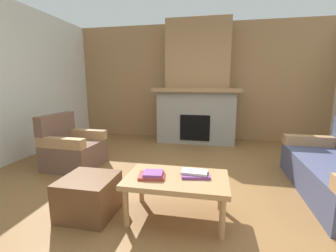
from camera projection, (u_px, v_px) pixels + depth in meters
The scene contains 8 objects.
ground at pixel (180, 191), 2.86m from camera, with size 9.00×9.00×0.00m, color brown.
wall_back_wood_panel at pixel (198, 82), 5.50m from camera, with size 6.00×0.12×2.70m, color #997047.
fireplace at pixel (197, 91), 5.17m from camera, with size 1.90×0.82×2.70m.
armchair at pixel (72, 149), 3.68m from camera, with size 0.79×0.79×0.85m.
coffee_table at pixel (176, 182), 2.24m from camera, with size 1.00×0.60×0.43m.
ottoman at pixel (89, 196), 2.33m from camera, with size 0.52×0.52×0.40m, color brown.
book_stack_near_edge at pixel (152, 175), 2.23m from camera, with size 0.28×0.24×0.06m.
book_stack_center at pixel (195, 173), 2.27m from camera, with size 0.31×0.26×0.05m.
Camera 1 is at (0.38, -2.64, 1.34)m, focal length 24.39 mm.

